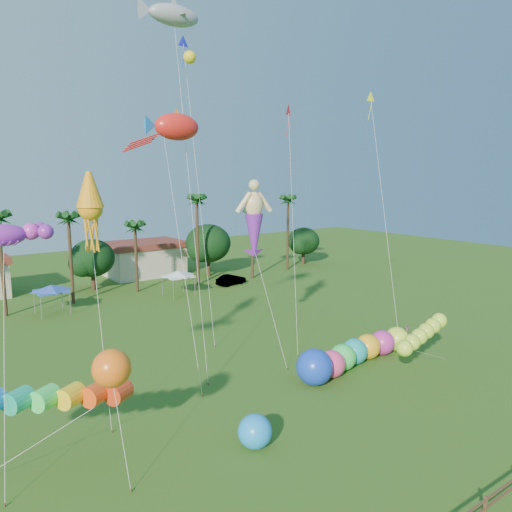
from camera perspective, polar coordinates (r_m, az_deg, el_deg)
ground at (r=28.17m, az=13.15°, el=-21.19°), size 160.00×160.00×0.00m
tree_line at (r=64.21m, az=-15.78°, el=0.10°), size 69.46×8.91×11.00m
buildings_row at (r=68.32m, az=-22.73°, el=-1.68°), size 35.00×7.00×4.00m
tent_row at (r=54.47m, az=-22.21°, el=-3.50°), size 31.00×4.00×0.60m
fence at (r=25.07m, az=24.76°, el=-24.41°), size 36.12×0.12×1.00m
car_b at (r=64.72m, az=-2.87°, el=-2.72°), size 4.33×2.11×1.37m
spectator_b at (r=43.41m, az=16.86°, el=-8.85°), size 1.08×0.94×1.89m
caterpillar_inflatable at (r=38.29m, az=10.92°, el=-10.92°), size 12.32×3.41×2.50m
blue_ball at (r=27.63m, az=-0.12°, el=-19.42°), size 1.81×1.81×1.81m
rainbow_tube at (r=26.36m, az=-19.55°, el=-15.52°), size 8.80×3.84×3.90m
green_worm at (r=35.28m, az=16.63°, el=-10.06°), size 9.97×1.93×3.39m
orange_ball_kite at (r=24.01m, az=-16.17°, el=-12.23°), size 1.96×2.30×6.41m
merman_kite at (r=39.13m, az=-0.22°, el=3.71°), size 2.85×6.07×13.26m
fish_kite at (r=35.27m, az=-9.03°, el=14.36°), size 5.09×6.04×18.38m
shark_kite at (r=40.23m, az=-9.35°, el=25.48°), size 5.40×7.67×26.41m
squid_kite at (r=30.35m, az=-18.40°, el=5.13°), size 1.70×4.24×14.45m
lobster_kite at (r=26.47m, az=-26.99°, el=2.11°), size 4.10×5.21×12.09m
delta_kite_red at (r=41.72m, az=3.76°, el=15.76°), size 2.51×4.10×19.82m
delta_kite_yellow at (r=43.26m, az=13.08°, el=16.47°), size 1.05×4.59×20.83m
delta_kite_blue at (r=44.59m, az=-8.23°, el=22.33°), size 1.22×4.62×25.44m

